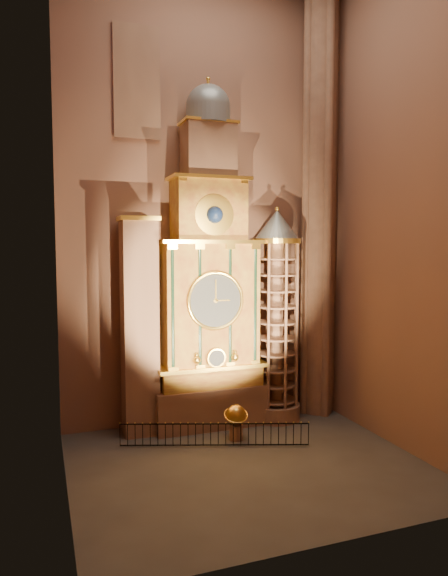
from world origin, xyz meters
name	(u,v)px	position (x,y,z in m)	size (l,w,h in m)	color
floor	(247,465)	(0.00, 0.00, 0.00)	(14.00, 14.00, 0.00)	#383330
wall_back	(202,203)	(0.00, 6.00, 11.00)	(22.00, 22.00, 0.00)	#8C614B
wall_left	(60,183)	(-7.00, 0.00, 11.00)	(22.00, 22.00, 0.00)	#8C614B
wall_right	(397,197)	(7.00, 0.00, 11.00)	(22.00, 22.00, 0.00)	#8C614B
astronomical_clock	(209,291)	(0.00, 4.96, 6.68)	(5.60, 2.41, 16.70)	#8C634C
portrait_tower	(140,326)	(-3.40, 4.98, 5.15)	(1.80, 1.60, 10.20)	#8C634C
stair_turret	(276,317)	(3.50, 4.70, 5.27)	(2.50, 2.50, 10.80)	#8C634C
gothic_pier	(320,205)	(6.10, 5.00, 11.00)	(2.04, 2.04, 22.00)	#8C634C
stained_glass_window	(137,82)	(-3.20, 5.92, 16.50)	(2.20, 0.14, 5.20)	navy
celestial_globe	(236,419)	(0.54, 2.68, 0.97)	(1.28, 1.23, 1.61)	#8C634C
iron_railing	(214,435)	(-0.66, 2.19, 0.55)	(7.87, 2.78, 1.01)	black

